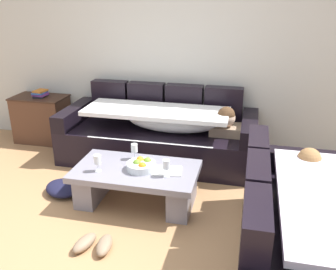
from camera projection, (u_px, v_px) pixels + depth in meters
ground_plane at (108, 236)px, 3.20m from camera, size 14.00×14.00×0.00m
back_wall at (166, 44)px, 4.65m from camera, size 9.00×0.10×2.70m
couch_along_wall at (161, 135)px, 4.54m from camera, size 2.35×0.92×0.88m
couch_near_window at (303, 234)px, 2.68m from camera, size 0.92×1.97×0.88m
coffee_table at (136, 181)px, 3.62m from camera, size 1.20×0.68×0.38m
fruit_bowl at (141, 165)px, 3.54m from camera, size 0.28×0.28×0.10m
wine_glass_near_left at (97, 160)px, 3.48m from camera, size 0.07×0.07×0.17m
wine_glass_near_right at (166, 165)px, 3.38m from camera, size 0.07×0.07×0.17m
wine_glass_far_back at (134, 149)px, 3.73m from camera, size 0.07×0.07×0.17m
open_magazine at (167, 171)px, 3.51m from camera, size 0.31×0.25×0.01m
side_cabinet at (42, 119)px, 5.12m from camera, size 0.72×0.44×0.64m
book_stack_on_cabinet at (40, 94)px, 4.98m from camera, size 0.19×0.22×0.09m
pair_of_shoes at (94, 244)px, 3.03m from camera, size 0.34×0.30×0.09m
crumpled_garment at (63, 188)px, 3.85m from camera, size 0.51×0.49×0.12m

